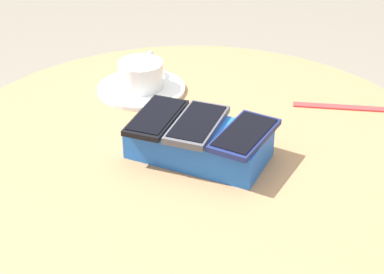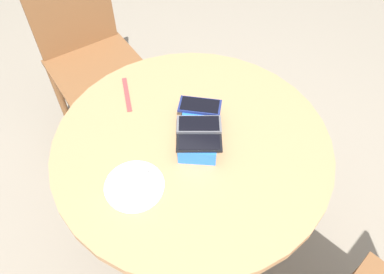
{
  "view_description": "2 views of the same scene",
  "coord_description": "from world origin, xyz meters",
  "px_view_note": "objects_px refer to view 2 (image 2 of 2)",
  "views": [
    {
      "loc": [
        -0.61,
        0.66,
        1.27
      ],
      "look_at": [
        0.0,
        0.0,
        0.73
      ],
      "focal_mm": 60.0,
      "sensor_mm": 36.0,
      "label": 1
    },
    {
      "loc": [
        0.67,
        0.27,
        1.62
      ],
      "look_at": [
        0.0,
        0.0,
        0.73
      ],
      "focal_mm": 35.0,
      "sensor_mm": 36.0,
      "label": 2
    }
  ],
  "objects_px": {
    "coffee_cup": "(132,180)",
    "lanyard_strap": "(127,94)",
    "phone_gray": "(199,125)",
    "round_table": "(192,168)",
    "chair_far_side": "(93,62)",
    "saucer": "(134,186)",
    "phone_navy": "(200,106)",
    "phone_box": "(199,131)",
    "phone_black": "(199,143)"
  },
  "relations": [
    {
      "from": "phone_box",
      "to": "phone_navy",
      "type": "relative_size",
      "value": 1.66
    },
    {
      "from": "phone_box",
      "to": "saucer",
      "type": "relative_size",
      "value": 1.42
    },
    {
      "from": "phone_box",
      "to": "phone_black",
      "type": "bearing_deg",
      "value": 21.84
    },
    {
      "from": "coffee_cup",
      "to": "lanyard_strap",
      "type": "xyz_separation_m",
      "value": [
        -0.32,
        -0.19,
        -0.03
      ]
    },
    {
      "from": "round_table",
      "to": "coffee_cup",
      "type": "distance_m",
      "value": 0.29
    },
    {
      "from": "coffee_cup",
      "to": "phone_navy",
      "type": "bearing_deg",
      "value": 166.12
    },
    {
      "from": "phone_navy",
      "to": "phone_gray",
      "type": "bearing_deg",
      "value": 19.43
    },
    {
      "from": "phone_box",
      "to": "chair_far_side",
      "type": "relative_size",
      "value": 0.3
    },
    {
      "from": "phone_gray",
      "to": "coffee_cup",
      "type": "xyz_separation_m",
      "value": [
        0.24,
        -0.1,
        -0.02
      ]
    },
    {
      "from": "phone_box",
      "to": "coffee_cup",
      "type": "height_order",
      "value": "coffee_cup"
    },
    {
      "from": "phone_navy",
      "to": "phone_gray",
      "type": "distance_m",
      "value": 0.08
    },
    {
      "from": "lanyard_strap",
      "to": "chair_far_side",
      "type": "height_order",
      "value": "chair_far_side"
    },
    {
      "from": "phone_black",
      "to": "coffee_cup",
      "type": "xyz_separation_m",
      "value": [
        0.17,
        -0.13,
        -0.02
      ]
    },
    {
      "from": "phone_box",
      "to": "phone_navy",
      "type": "bearing_deg",
      "value": -160.37
    },
    {
      "from": "chair_far_side",
      "to": "coffee_cup",
      "type": "bearing_deg",
      "value": 42.1
    },
    {
      "from": "phone_box",
      "to": "phone_gray",
      "type": "xyz_separation_m",
      "value": [
        0.0,
        0.0,
        0.03
      ]
    },
    {
      "from": "phone_navy",
      "to": "round_table",
      "type": "bearing_deg",
      "value": 7.64
    },
    {
      "from": "coffee_cup",
      "to": "saucer",
      "type": "bearing_deg",
      "value": 115.72
    },
    {
      "from": "round_table",
      "to": "phone_black",
      "type": "height_order",
      "value": "phone_black"
    },
    {
      "from": "coffee_cup",
      "to": "lanyard_strap",
      "type": "distance_m",
      "value": 0.38
    },
    {
      "from": "phone_gray",
      "to": "lanyard_strap",
      "type": "xyz_separation_m",
      "value": [
        -0.08,
        -0.3,
        -0.06
      ]
    },
    {
      "from": "lanyard_strap",
      "to": "phone_black",
      "type": "bearing_deg",
      "value": 65.7
    },
    {
      "from": "phone_black",
      "to": "saucer",
      "type": "height_order",
      "value": "phone_black"
    },
    {
      "from": "phone_black",
      "to": "saucer",
      "type": "bearing_deg",
      "value": -36.51
    },
    {
      "from": "saucer",
      "to": "coffee_cup",
      "type": "xyz_separation_m",
      "value": [
        0.0,
        -0.0,
        0.03
      ]
    },
    {
      "from": "chair_far_side",
      "to": "round_table",
      "type": "bearing_deg",
      "value": 56.06
    },
    {
      "from": "phone_gray",
      "to": "lanyard_strap",
      "type": "distance_m",
      "value": 0.31
    },
    {
      "from": "round_table",
      "to": "phone_gray",
      "type": "bearing_deg",
      "value": 150.47
    },
    {
      "from": "saucer",
      "to": "chair_far_side",
      "type": "bearing_deg",
      "value": -137.72
    },
    {
      "from": "round_table",
      "to": "chair_far_side",
      "type": "relative_size",
      "value": 1.09
    },
    {
      "from": "saucer",
      "to": "round_table",
      "type": "bearing_deg",
      "value": 157.68
    },
    {
      "from": "round_table",
      "to": "chair_far_side",
      "type": "distance_m",
      "value": 0.89
    },
    {
      "from": "round_table",
      "to": "saucer",
      "type": "bearing_deg",
      "value": -22.32
    },
    {
      "from": "saucer",
      "to": "chair_far_side",
      "type": "xyz_separation_m",
      "value": [
        -0.7,
        -0.64,
        -0.29
      ]
    },
    {
      "from": "phone_navy",
      "to": "saucer",
      "type": "xyz_separation_m",
      "value": [
        0.31,
        -0.07,
        -0.05
      ]
    },
    {
      "from": "phone_gray",
      "to": "lanyard_strap",
      "type": "height_order",
      "value": "phone_gray"
    },
    {
      "from": "phone_navy",
      "to": "lanyard_strap",
      "type": "height_order",
      "value": "phone_navy"
    },
    {
      "from": "saucer",
      "to": "coffee_cup",
      "type": "distance_m",
      "value": 0.03
    },
    {
      "from": "phone_box",
      "to": "chair_far_side",
      "type": "bearing_deg",
      "value": -122.05
    },
    {
      "from": "phone_gray",
      "to": "round_table",
      "type": "bearing_deg",
      "value": -29.53
    },
    {
      "from": "phone_box",
      "to": "saucer",
      "type": "bearing_deg",
      "value": -22.66
    },
    {
      "from": "phone_box",
      "to": "phone_gray",
      "type": "relative_size",
      "value": 1.61
    },
    {
      "from": "phone_box",
      "to": "phone_navy",
      "type": "height_order",
      "value": "phone_navy"
    },
    {
      "from": "phone_box",
      "to": "lanyard_strap",
      "type": "bearing_deg",
      "value": -104.85
    },
    {
      "from": "coffee_cup",
      "to": "lanyard_strap",
      "type": "bearing_deg",
      "value": -148.67
    },
    {
      "from": "phone_gray",
      "to": "phone_black",
      "type": "height_order",
      "value": "phone_gray"
    },
    {
      "from": "saucer",
      "to": "lanyard_strap",
      "type": "relative_size",
      "value": 1.02
    },
    {
      "from": "round_table",
      "to": "phone_box",
      "type": "xyz_separation_m",
      "value": [
        -0.03,
        0.01,
        0.17
      ]
    },
    {
      "from": "phone_gray",
      "to": "saucer",
      "type": "xyz_separation_m",
      "value": [
        0.24,
        -0.1,
        -0.05
      ]
    },
    {
      "from": "phone_navy",
      "to": "saucer",
      "type": "relative_size",
      "value": 0.85
    }
  ]
}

